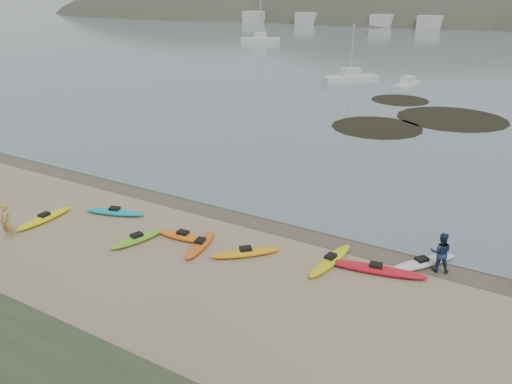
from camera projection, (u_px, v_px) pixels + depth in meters
The scene contains 7 objects.
ground at pixel (256, 217), 27.74m from camera, with size 600.00×600.00×0.00m, color tan.
wet_sand at pixel (253, 219), 27.49m from camera, with size 60.00×60.00×0.00m, color brown.
kayaks at pixel (229, 244), 24.47m from camera, with size 20.69×9.02×0.34m.
person_west at pixel (6, 222), 24.99m from camera, with size 0.69×0.45×1.90m, color tan.
person_east at pixel (441, 252), 22.09m from camera, with size 0.92×0.72×1.89m, color navy.
kelp_mats at pixel (419, 117), 49.03m from camera, with size 15.09×20.20×0.04m.
moored_boats at pixel (494, 58), 86.36m from camera, with size 102.77×79.82×1.26m.
Camera 1 is at (12.68, -21.71, 11.80)m, focal length 35.00 mm.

